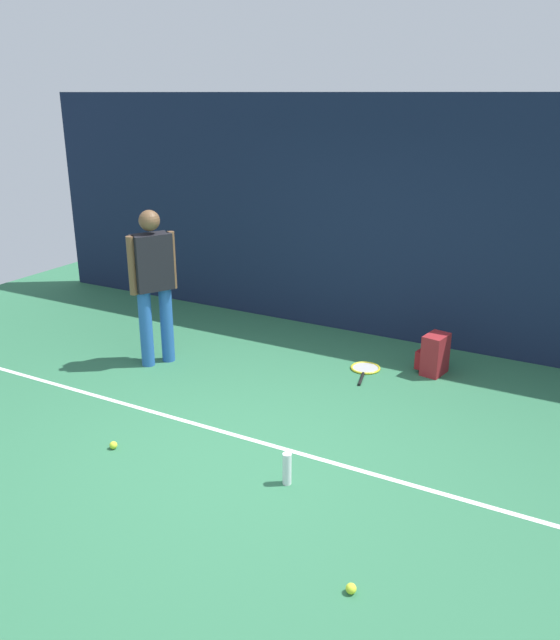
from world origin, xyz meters
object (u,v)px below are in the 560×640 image
at_px(tennis_ball_by_fence, 351,589).
at_px(water_bottle, 287,469).
at_px(tennis_player, 153,279).
at_px(tennis_racket, 365,369).
at_px(tennis_ball_near_player, 113,445).
at_px(backpack, 434,355).

height_order(tennis_ball_by_fence, water_bottle, water_bottle).
relative_size(tennis_player, tennis_racket, 2.67).
bearing_deg(tennis_ball_near_player, backpack, 55.65).
bearing_deg(tennis_player, water_bottle, 88.44).
relative_size(tennis_ball_near_player, water_bottle, 0.25).
relative_size(tennis_racket, water_bottle, 2.45).
height_order(tennis_player, tennis_ball_near_player, tennis_player).
height_order(tennis_racket, water_bottle, water_bottle).
relative_size(tennis_racket, tennis_ball_by_fence, 9.64).
distance_m(tennis_player, water_bottle, 2.87).
xyz_separation_m(tennis_player, tennis_racket, (2.09, 0.90, -0.95)).
height_order(tennis_player, tennis_racket, tennis_player).
bearing_deg(tennis_ball_near_player, tennis_player, 116.81).
xyz_separation_m(backpack, tennis_ball_by_fence, (0.48, -3.40, -0.18)).
relative_size(tennis_player, tennis_ball_by_fence, 25.76).
bearing_deg(tennis_racket, water_bottle, 173.49).
distance_m(backpack, tennis_ball_by_fence, 3.44).
bearing_deg(backpack, tennis_player, -56.87).
height_order(tennis_player, backpack, tennis_player).
relative_size(backpack, tennis_ball_by_fence, 6.67).
xyz_separation_m(tennis_player, tennis_ball_by_fence, (3.23, -2.23, -0.93)).
bearing_deg(backpack, tennis_ball_by_fence, 18.05).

